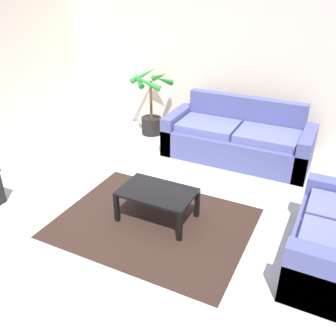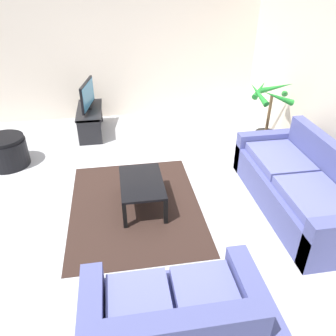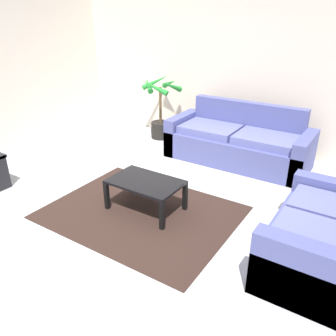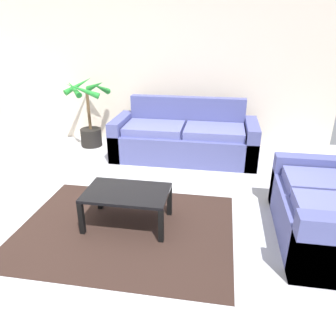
{
  "view_description": "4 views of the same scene",
  "coord_description": "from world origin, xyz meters",
  "views": [
    {
      "loc": [
        1.99,
        -2.91,
        2.63
      ],
      "look_at": [
        0.15,
        0.8,
        0.41
      ],
      "focal_mm": 39.51,
      "sensor_mm": 36.0,
      "label": 1
    },
    {
      "loc": [
        3.87,
        0.03,
        2.75
      ],
      "look_at": [
        0.38,
        0.6,
        0.62
      ],
      "focal_mm": 35.81,
      "sensor_mm": 36.0,
      "label": 2
    },
    {
      "loc": [
        2.47,
        -2.63,
        2.22
      ],
      "look_at": [
        0.43,
        0.52,
        0.5
      ],
      "focal_mm": 36.71,
      "sensor_mm": 36.0,
      "label": 3
    },
    {
      "loc": [
        1.17,
        -2.53,
        1.93
      ],
      "look_at": [
        0.59,
        0.89,
        0.41
      ],
      "focal_mm": 34.42,
      "sensor_mm": 36.0,
      "label": 4
    }
  ],
  "objects": [
    {
      "name": "ground_plane",
      "position": [
        0.0,
        0.0,
        0.0
      ],
      "size": [
        6.6,
        6.6,
        0.0
      ],
      "primitive_type": "plane",
      "color": "#B2B2B7"
    },
    {
      "name": "wall_back",
      "position": [
        0.0,
        3.0,
        1.35
      ],
      "size": [
        6.0,
        0.06,
        2.7
      ],
      "primitive_type": "cube",
      "color": "beige",
      "rests_on": "ground"
    },
    {
      "name": "coffee_table",
      "position": [
        0.27,
        0.28,
        0.33
      ],
      "size": [
        0.86,
        0.55,
        0.39
      ],
      "color": "black",
      "rests_on": "ground"
    },
    {
      "name": "area_rug",
      "position": [
        0.27,
        0.18,
        0.0
      ],
      "size": [
        2.2,
        1.7,
        0.01
      ],
      "primitive_type": "cube",
      "color": "black",
      "rests_on": "ground"
    },
    {
      "name": "potted_palm",
      "position": [
        -1.05,
        2.54,
        0.49
      ],
      "size": [
        0.76,
        0.77,
        1.16
      ],
      "color": "black",
      "rests_on": "ground"
    },
    {
      "name": "couch_main",
      "position": [
        0.62,
        2.28,
        0.3
      ],
      "size": [
        2.21,
        0.9,
        0.9
      ],
      "color": "#4C518C",
      "rests_on": "ground"
    },
    {
      "name": "couch_loveseat",
      "position": [
        2.28,
        0.35,
        0.3
      ],
      "size": [
        0.9,
        1.45,
        0.9
      ],
      "color": "#4C518C",
      "rests_on": "ground"
    }
  ]
}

